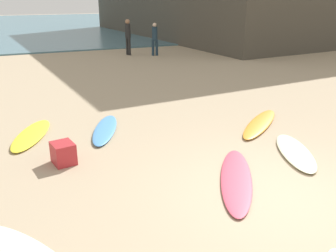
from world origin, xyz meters
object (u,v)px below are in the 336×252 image
at_px(beachgoer_mid, 213,31).
at_px(beachgoer_far, 128,35).
at_px(surfboard_1, 236,179).
at_px(surfboard_5, 105,129).
at_px(beach_cooler, 63,153).
at_px(surfboard_2, 32,135).
at_px(surfboard_0, 260,123).
at_px(beachgoer_near, 155,38).
at_px(surfboard_4, 295,152).

xyz_separation_m(beachgoer_mid, beachgoer_far, (-5.30, -0.40, 0.04)).
xyz_separation_m(surfboard_1, beachgoer_far, (2.65, 14.03, 0.99)).
height_order(surfboard_5, beach_cooler, beach_cooler).
bearing_deg(surfboard_2, surfboard_0, 6.28).
height_order(surfboard_0, surfboard_2, surfboard_0).
height_order(surfboard_0, surfboard_1, surfboard_0).
xyz_separation_m(surfboard_5, beachgoer_mid, (9.39, 11.15, 0.94)).
bearing_deg(surfboard_2, beach_cooler, -53.37).
bearing_deg(beachgoer_mid, surfboard_1, 73.41).
height_order(surfboard_0, beachgoer_near, beachgoer_near).
height_order(surfboard_5, beachgoer_far, beachgoer_far).
xyz_separation_m(surfboard_1, beachgoer_mid, (7.95, 14.43, 0.96)).
height_order(surfboard_1, beach_cooler, beach_cooler).
height_order(surfboard_0, beachgoer_mid, beachgoer_mid).
distance_m(surfboard_2, beachgoer_near, 11.91).
bearing_deg(surfboard_4, beachgoer_far, -68.04).
height_order(beachgoer_far, beach_cooler, beachgoer_far).
xyz_separation_m(surfboard_2, surfboard_5, (1.60, -0.35, 0.01)).
xyz_separation_m(surfboard_0, surfboard_5, (-3.58, 1.12, 0.00)).
relative_size(surfboard_1, beach_cooler, 5.33).
bearing_deg(beachgoer_mid, beachgoer_near, 27.69).
distance_m(surfboard_5, beach_cooler, 1.81).
height_order(surfboard_1, beachgoer_far, beachgoer_far).
relative_size(surfboard_5, beachgoer_near, 1.25).
bearing_deg(surfboard_0, beachgoer_mid, -64.34).
relative_size(surfboard_5, beachgoer_mid, 1.17).
relative_size(beachgoer_far, beach_cooler, 3.97).
bearing_deg(beachgoer_near, surfboard_5, 71.81).
distance_m(surfboard_1, surfboard_5, 3.59).
distance_m(surfboard_2, beachgoer_far, 11.89).
xyz_separation_m(surfboard_5, beach_cooler, (-1.16, -1.38, 0.16)).
distance_m(surfboard_4, beachgoer_near, 13.04).
bearing_deg(beachgoer_far, surfboard_1, -26.07).
bearing_deg(beach_cooler, surfboard_5, 50.00).
distance_m(surfboard_1, beach_cooler, 3.23).
xyz_separation_m(beachgoer_near, beachgoer_mid, (4.10, 1.13, 0.07)).
height_order(beachgoer_mid, beach_cooler, beachgoer_mid).
relative_size(surfboard_4, beach_cooler, 4.19).
bearing_deg(surfboard_5, beachgoer_mid, -107.62).
distance_m(surfboard_4, surfboard_5, 4.23).
bearing_deg(beachgoer_far, surfboard_5, -36.22).
bearing_deg(beachgoer_mid, surfboard_5, 62.14).
relative_size(surfboard_0, surfboard_5, 1.17).
bearing_deg(beach_cooler, beachgoer_near, 60.48).
xyz_separation_m(surfboard_0, surfboard_2, (-5.18, 1.47, -0.01)).
distance_m(beachgoer_near, beachgoer_mid, 4.25).
relative_size(surfboard_4, beachgoer_near, 1.16).
distance_m(surfboard_0, beachgoer_mid, 13.61).
bearing_deg(surfboard_0, beach_cooler, 54.15).
height_order(surfboard_4, beach_cooler, beach_cooler).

